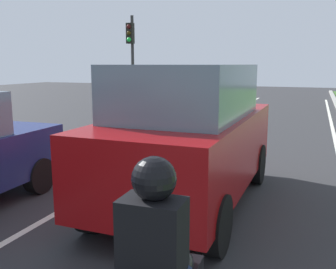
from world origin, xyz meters
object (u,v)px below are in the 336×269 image
rider_person (154,242)px  traffic_light_overhead_left (131,49)px  car_suv_ahead (189,135)px  car_hatchback_far (148,107)px

rider_person → traffic_light_overhead_left: 15.68m
car_suv_ahead → rider_person: car_suv_ahead is taller
car_hatchback_far → rider_person: (4.32, -9.49, 0.31)m
car_hatchback_far → traffic_light_overhead_left: bearing=124.5°
car_hatchback_far → traffic_light_overhead_left: 5.58m
car_hatchback_far → rider_person: size_ratio=3.23×
car_suv_ahead → car_hatchback_far: car_suv_ahead is taller
rider_person → car_suv_ahead: bearing=103.5°
rider_person → car_hatchback_far: bearing=113.2°
car_suv_ahead → car_hatchback_far: size_ratio=1.20×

